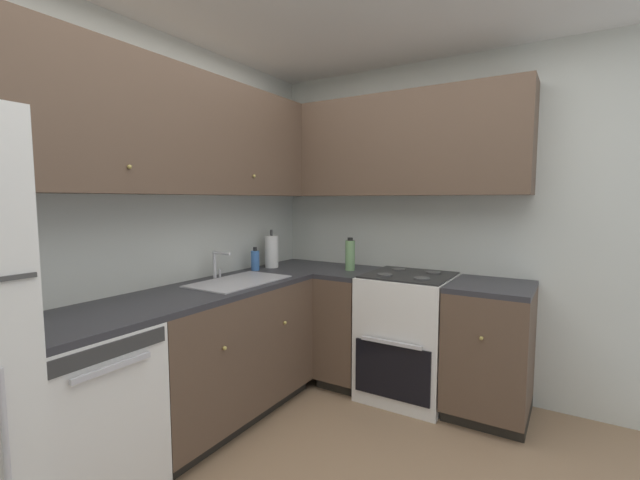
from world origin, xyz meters
TOP-DOWN VIEW (x-y plane):
  - wall_back at (0.00, 1.49)m, footprint 3.51×0.05m
  - wall_right at (1.73, 0.00)m, footprint 0.05×3.03m
  - dishwasher at (-0.53, 1.16)m, footprint 0.60×0.63m
  - lower_cabinets_back at (0.44, 1.17)m, footprint 1.32×0.62m
  - countertop_back at (0.44, 1.16)m, footprint 2.53×0.60m
  - lower_cabinets_right at (1.41, 0.05)m, footprint 0.62×1.49m
  - countertop_right at (1.40, 0.05)m, footprint 0.60×1.49m
  - oven_range at (1.42, 0.21)m, footprint 0.68×0.62m
  - upper_cabinets_back at (0.28, 1.30)m, footprint 2.21×0.34m
  - upper_cabinets_right at (1.54, 0.45)m, footprint 0.32×2.04m
  - sink at (0.59, 1.13)m, footprint 0.68×0.40m
  - faucet at (0.60, 1.34)m, footprint 0.07×0.16m
  - soap_bottle at (1.01, 1.34)m, footprint 0.07×0.07m
  - paper_towel_roll at (1.20, 1.32)m, footprint 0.11×0.11m
  - oil_bottle at (1.40, 0.70)m, footprint 0.08×0.08m

SIDE VIEW (x-z plane):
  - dishwasher at x=-0.53m, z-range 0.00..0.88m
  - lower_cabinets_right at x=1.41m, z-range 0.00..0.88m
  - lower_cabinets_back at x=0.44m, z-range 0.00..0.88m
  - oven_range at x=1.42m, z-range -0.07..1.00m
  - sink at x=0.59m, z-range 0.82..0.92m
  - countertop_back at x=0.44m, z-range 0.88..0.91m
  - countertop_right at x=1.40m, z-range 0.88..0.91m
  - soap_bottle at x=1.01m, z-range 0.90..1.09m
  - faucet at x=0.60m, z-range 0.93..1.13m
  - oil_bottle at x=1.40m, z-range 0.91..1.17m
  - paper_towel_roll at x=1.20m, z-range 0.88..1.21m
  - wall_back at x=0.00m, z-range 0.00..2.53m
  - wall_right at x=1.73m, z-range 0.00..2.53m
  - upper_cabinets_back at x=0.28m, z-range 1.51..2.26m
  - upper_cabinets_right at x=1.54m, z-range 1.51..2.26m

